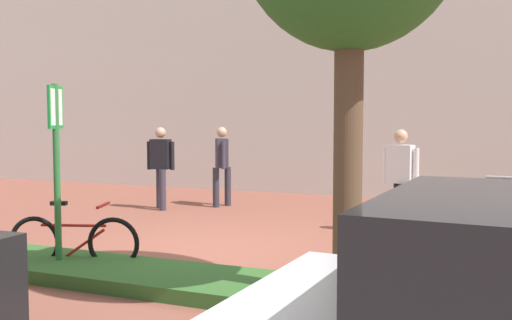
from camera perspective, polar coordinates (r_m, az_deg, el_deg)
The scene contains 8 objects.
ground_plane at distance 8.33m, azimuth -3.98°, elevation -9.01°, with size 60.00×60.00×0.00m, color brown.
planter_strip at distance 6.73m, azimuth -9.28°, elevation -11.52°, with size 7.00×1.10×0.16m, color #336028.
parking_sign_post at distance 7.38m, azimuth -19.18°, elevation 0.98°, with size 0.13×0.35×2.31m.
bike_at_sign at distance 7.65m, azimuth -17.58°, elevation -7.68°, with size 1.62×0.61×0.86m.
bollard_steel at distance 10.64m, azimuth 15.45°, elevation -3.83°, with size 0.16×0.16×0.90m, color #ADADB2.
person_suited_dark at distance 12.16m, azimuth -9.42°, elevation -0.25°, with size 0.60×0.37×1.72m.
person_suited_navy at distance 12.43m, azimuth -3.41°, elevation -0.12°, with size 0.42×0.53×1.72m.
person_shirt_blue at distance 9.63m, azimuth 14.10°, elevation -1.43°, with size 0.60×0.46×1.72m.
Camera 1 is at (3.61, -7.27, 1.87)m, focal length 40.38 mm.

